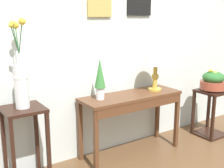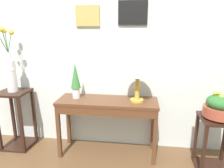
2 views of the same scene
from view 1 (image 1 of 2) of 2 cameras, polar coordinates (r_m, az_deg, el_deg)
The scene contains 8 objects.
back_wall_with_art at distance 3.48m, azimuth -0.14°, elevation 9.36°, with size 9.00×0.13×2.80m.
console_table at distance 3.40m, azimuth 4.04°, elevation -3.83°, with size 1.24×0.42×0.74m.
table_lamp at distance 3.54m, azimuth 8.62°, elevation 5.06°, with size 0.33×0.33×0.53m.
potted_plant_on_console at distance 3.14m, azimuth -2.39°, elevation 1.34°, with size 0.12×0.12×0.45m.
pedestal_stand_left at distance 2.98m, azimuth -16.61°, elevation -11.83°, with size 0.38×0.38×0.80m.
flower_vase_tall_left at distance 2.77m, azimuth -17.52°, elevation 0.94°, with size 0.16×0.25×0.82m.
pedestal_stand_right at distance 4.26m, azimuth 18.87°, elevation -5.42°, with size 0.38×0.38×0.65m.
planter_bowl_wide_right at distance 4.15m, azimuth 19.33°, elevation 0.55°, with size 0.35×0.35×0.30m.
Camera 1 is at (-1.90, -1.32, 1.63)m, focal length 46.36 mm.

